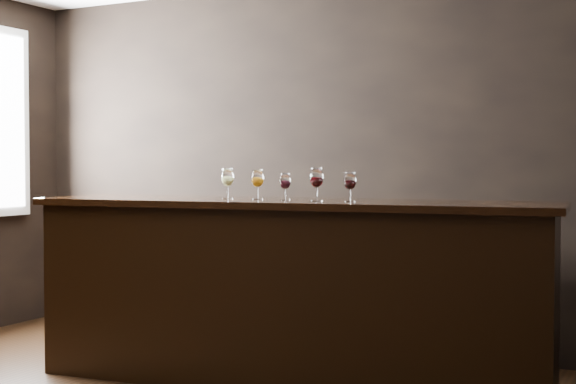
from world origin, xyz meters
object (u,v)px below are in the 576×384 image
at_px(glass_red_a, 285,182).
at_px(glass_red_c, 350,182).
at_px(glass_red_b, 317,179).
at_px(glass_white, 228,178).
at_px(glass_amber, 257,179).
at_px(bar_counter, 289,296).
at_px(back_bar_shelf, 254,281).

bearing_deg(glass_red_a, glass_red_c, -0.84).
relative_size(glass_red_a, glass_red_b, 0.83).
relative_size(glass_white, glass_amber, 1.03).
relative_size(glass_white, glass_red_b, 0.98).
height_order(bar_counter, glass_white, glass_white).
bearing_deg(glass_amber, back_bar_shelf, 120.69).
bearing_deg(bar_counter, glass_red_b, -16.43).
xyz_separation_m(back_bar_shelf, glass_red_b, (0.99, -0.98, 0.83)).
height_order(glass_white, glass_red_c, glass_white).
xyz_separation_m(back_bar_shelf, glass_red_a, (0.76, -0.95, 0.80)).
height_order(glass_red_b, glass_red_c, glass_red_b).
height_order(back_bar_shelf, glass_white, glass_white).
bearing_deg(glass_red_b, back_bar_shelf, 135.32).
height_order(bar_counter, glass_amber, glass_amber).
distance_m(glass_amber, glass_red_c, 0.65).
bearing_deg(glass_red_b, glass_red_a, 172.76).
xyz_separation_m(glass_amber, glass_red_b, (0.44, -0.04, 0.01)).
relative_size(back_bar_shelf, glass_red_c, 14.91).
bearing_deg(bar_counter, glass_white, 176.79).
bearing_deg(back_bar_shelf, glass_white, -70.13).
bearing_deg(glass_red_b, glass_red_c, 6.17).
bearing_deg(glass_red_b, glass_white, 178.13).
xyz_separation_m(bar_counter, glass_red_b, (0.21, -0.04, 0.74)).
height_order(back_bar_shelf, glass_amber, glass_amber).
distance_m(back_bar_shelf, glass_red_c, 1.74).
xyz_separation_m(glass_red_a, glass_red_c, (0.44, -0.01, 0.01)).
height_order(bar_counter, glass_red_a, glass_red_a).
bearing_deg(glass_red_a, bar_counter, 26.35).
distance_m(glass_white, glass_amber, 0.21).
bearing_deg(glass_red_a, glass_red_b, -7.24).
xyz_separation_m(glass_red_a, glass_red_b, (0.23, -0.03, 0.02)).
height_order(glass_amber, glass_red_b, glass_red_b).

